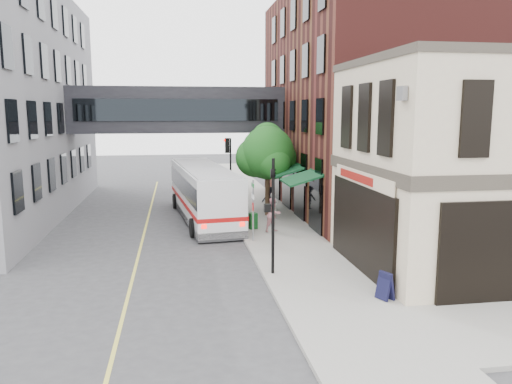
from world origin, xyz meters
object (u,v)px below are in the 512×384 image
object	(u,v)px
bus	(203,191)
pedestrian_b	(273,215)
pedestrian_c	(269,199)
sandwich_board	(385,286)
newspaper_box	(253,221)
pedestrian_a	(273,206)

from	to	relation	value
bus	pedestrian_b	distance (m)	5.57
pedestrian_c	sandwich_board	xyz separation A→B (m)	(1.01, -15.70, -0.28)
pedestrian_c	newspaper_box	distance (m)	5.19
bus	pedestrian_b	size ratio (longest dim) A/B	6.55
pedestrian_a	newspaper_box	bearing A→B (deg)	-147.37
pedestrian_b	newspaper_box	xyz separation A→B (m)	(-0.96, 0.86, -0.47)
pedestrian_c	newspaper_box	xyz separation A→B (m)	(-1.83, -4.84, -0.33)
pedestrian_a	pedestrian_c	size ratio (longest dim) A/B	1.05
pedestrian_a	newspaper_box	distance (m)	2.55
pedestrian_a	pedestrian_c	xyz separation A→B (m)	(0.30, 2.84, -0.04)
bus	newspaper_box	xyz separation A→B (m)	(2.43, -3.50, -1.17)
bus	pedestrian_c	world-z (taller)	bus
bus	pedestrian_b	bearing A→B (deg)	-52.12
pedestrian_b	pedestrian_c	distance (m)	5.77
pedestrian_b	sandwich_board	distance (m)	10.18
pedestrian_a	sandwich_board	size ratio (longest dim) A/B	1.68
pedestrian_a	newspaper_box	xyz separation A→B (m)	(-1.53, -2.01, -0.36)
newspaper_box	sandwich_board	bearing A→B (deg)	-95.36
pedestrian_b	pedestrian_a	bearing A→B (deg)	54.28
pedestrian_b	newspaper_box	size ratio (longest dim) A/B	2.10
bus	pedestrian_a	xyz separation A→B (m)	(3.96, -1.49, -0.80)
pedestrian_a	pedestrian_b	world-z (taller)	pedestrian_b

